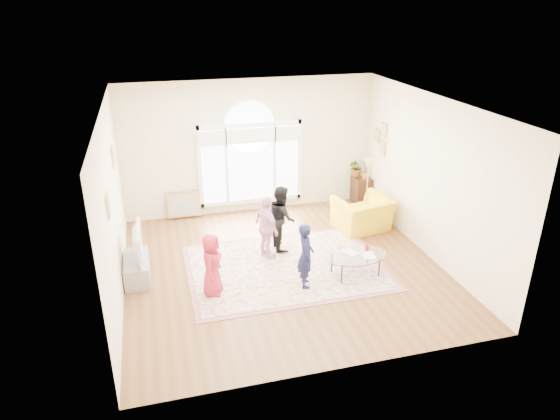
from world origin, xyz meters
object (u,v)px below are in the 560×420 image
object	(u,v)px
tv_console	(137,269)
coffee_table	(356,256)
television	(134,244)
armchair	(363,214)
area_rug	(286,267)

from	to	relation	value
tv_console	coffee_table	bearing A→B (deg)	-13.01
television	armchair	world-z (taller)	television
tv_console	television	world-z (taller)	television
area_rug	television	xyz separation A→B (m)	(-2.79, 0.33, 0.72)
armchair	area_rug	bearing A→B (deg)	18.67
area_rug	coffee_table	distance (m)	1.39
armchair	tv_console	bearing A→B (deg)	-0.94
television	coffee_table	bearing A→B (deg)	-13.03
television	armchair	distance (m)	5.03
television	armchair	size ratio (longest dim) A/B	0.91
tv_console	television	distance (m)	0.52
coffee_table	armchair	size ratio (longest dim) A/B	1.09
television	coffee_table	distance (m)	4.11
area_rug	tv_console	xyz separation A→B (m)	(-2.80, 0.33, 0.20)
area_rug	armchair	size ratio (longest dim) A/B	3.09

